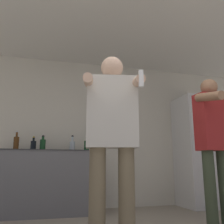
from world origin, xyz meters
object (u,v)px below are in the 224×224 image
object	(u,v)px
bottle_clear_vodka	(87,145)
bottle_tall_gin	(72,145)
bottle_green_wine	(43,144)
person_woman_foreground	(112,134)
bottle_brown_liquor	(33,145)
refrigerator	(198,151)
person_man_side	(214,138)
bottle_short_whiskey	(16,143)

from	to	relation	value
bottle_clear_vodka	bottle_tall_gin	xyz separation A→B (m)	(-0.24, -0.00, -0.01)
bottle_green_wine	person_woman_foreground	bearing A→B (deg)	-72.50
bottle_brown_liquor	refrigerator	bearing A→B (deg)	-1.94
bottle_brown_liquor	bottle_tall_gin	world-z (taller)	bottle_tall_gin
bottle_brown_liquor	bottle_tall_gin	size ratio (longest dim) A/B	0.87
bottle_brown_liquor	person_man_side	size ratio (longest dim) A/B	0.13
bottle_short_whiskey	person_woman_foreground	xyz separation A→B (m)	(1.01, -1.97, -0.07)
bottle_brown_liquor	person_man_side	xyz separation A→B (m)	(2.04, -1.64, 0.00)
bottle_clear_vodka	bottle_short_whiskey	bearing A→B (deg)	-180.00
bottle_short_whiskey	person_woman_foreground	world-z (taller)	person_woman_foreground
refrigerator	bottle_brown_liquor	distance (m)	2.84
person_man_side	refrigerator	bearing A→B (deg)	62.76
refrigerator	bottle_clear_vodka	world-z (taller)	refrigerator
refrigerator	bottle_short_whiskey	size ratio (longest dim) A/B	6.39
refrigerator	person_woman_foreground	bearing A→B (deg)	-138.02
bottle_brown_liquor	person_woman_foreground	world-z (taller)	person_woman_foreground
bottle_brown_liquor	person_man_side	world-z (taller)	person_man_side
bottle_green_wine	person_man_side	xyz separation A→B (m)	(1.90, -1.64, -0.01)
refrigerator	bottle_green_wine	size ratio (longest dim) A/B	7.85
person_woman_foreground	bottle_green_wine	bearing A→B (deg)	107.50
bottle_brown_liquor	bottle_short_whiskey	size ratio (longest dim) A/B	0.75
refrigerator	person_man_side	bearing A→B (deg)	-117.24
person_man_side	bottle_short_whiskey	bearing A→B (deg)	144.51
bottle_short_whiskey	bottle_green_wine	distance (m)	0.39
bottle_brown_liquor	bottle_green_wine	distance (m)	0.14
bottle_tall_gin	bottle_short_whiskey	size ratio (longest dim) A/B	0.86
bottle_brown_liquor	bottle_green_wine	world-z (taller)	bottle_green_wine
bottle_short_whiskey	bottle_green_wine	bearing A→B (deg)	0.00
bottle_brown_liquor	bottle_green_wine	xyz separation A→B (m)	(0.14, -0.00, 0.01)
bottle_brown_liquor	person_woman_foreground	size ratio (longest dim) A/B	0.13
bottle_clear_vodka	bottle_short_whiskey	distance (m)	1.09
bottle_brown_liquor	bottle_clear_vodka	distance (m)	0.84
bottle_tall_gin	bottle_green_wine	world-z (taller)	bottle_tall_gin
bottle_brown_liquor	person_man_side	distance (m)	2.62
bottle_tall_gin	bottle_clear_vodka	bearing A→B (deg)	0.00
bottle_tall_gin	bottle_green_wine	distance (m)	0.46
bottle_tall_gin	bottle_short_whiskey	distance (m)	0.86
bottle_brown_liquor	person_woman_foreground	bearing A→B (deg)	-68.84
bottle_clear_vodka	bottle_tall_gin	distance (m)	0.24
person_man_side	bottle_brown_liquor	bearing A→B (deg)	141.29
refrigerator	bottle_clear_vodka	bearing A→B (deg)	177.25
bottle_tall_gin	bottle_green_wine	size ratio (longest dim) A/B	1.05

